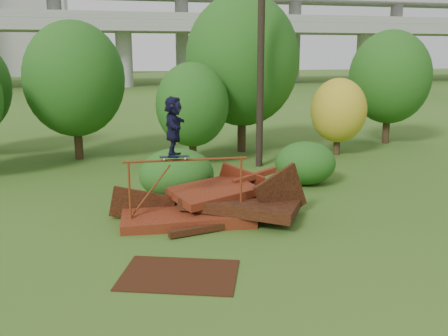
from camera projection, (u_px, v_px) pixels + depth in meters
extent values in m
plane|color=#2D5116|center=(277.00, 250.00, 11.82)|extent=(240.00, 240.00, 0.00)
cube|color=#46160C|center=(187.00, 213.00, 13.98)|extent=(3.80, 2.56, 0.60)
cube|color=black|center=(241.00, 204.00, 14.00)|extent=(3.66, 3.26, 0.61)
cube|color=#46160C|center=(213.00, 192.00, 14.24)|extent=(2.66, 2.17, 0.48)
cube|color=black|center=(281.00, 196.00, 14.02)|extent=(1.80, 0.66, 1.80)
cube|color=#46160C|center=(239.00, 187.00, 15.27)|extent=(1.45, 1.06, 1.61)
cube|color=black|center=(142.00, 206.00, 14.03)|extent=(1.88, 0.45, 1.22)
cube|color=black|center=(207.00, 229.00, 12.93)|extent=(2.06, 0.59, 0.17)
cube|color=#46160C|center=(255.00, 176.00, 14.99)|extent=(1.54, 0.65, 0.38)
cylinder|color=maroon|center=(130.00, 196.00, 13.05)|extent=(0.06, 0.06, 1.82)
cylinder|color=maroon|center=(241.00, 190.00, 13.58)|extent=(0.06, 0.06, 1.82)
cylinder|color=maroon|center=(186.00, 160.00, 13.11)|extent=(3.28, 0.29, 0.06)
cube|color=black|center=(174.00, 157.00, 13.03)|extent=(0.77, 0.26, 0.02)
cylinder|color=beige|center=(164.00, 159.00, 12.92)|extent=(0.06, 0.03, 0.05)
cylinder|color=beige|center=(164.00, 158.00, 13.08)|extent=(0.06, 0.03, 0.05)
cylinder|color=beige|center=(185.00, 158.00, 13.01)|extent=(0.06, 0.03, 0.05)
cylinder|color=beige|center=(184.00, 157.00, 13.17)|extent=(0.06, 0.03, 0.05)
imported|color=black|center=(174.00, 127.00, 12.86)|extent=(0.81, 1.52, 1.56)
cube|color=#32170A|center=(179.00, 275.00, 10.48)|extent=(2.86, 2.45, 0.03)
cylinder|color=black|center=(78.00, 138.00, 21.79)|extent=(0.36, 0.36, 1.88)
ellipsoid|color=#1B4512|center=(74.00, 79.00, 21.22)|extent=(4.26, 4.26, 4.90)
cylinder|color=black|center=(193.00, 148.00, 20.77)|extent=(0.32, 0.32, 1.38)
ellipsoid|color=#1B4512|center=(192.00, 105.00, 20.37)|extent=(3.00, 3.00, 3.45)
cylinder|color=black|center=(242.00, 127.00, 23.45)|extent=(0.40, 0.40, 2.28)
ellipsoid|color=#1B4512|center=(242.00, 60.00, 22.75)|extent=(5.21, 5.21, 5.99)
cylinder|color=black|center=(337.00, 143.00, 22.86)|extent=(0.29, 0.29, 1.09)
ellipsoid|color=#A58C19|center=(339.00, 110.00, 22.52)|extent=(2.52, 2.52, 2.90)
cylinder|color=black|center=(386.00, 125.00, 25.67)|extent=(0.36, 0.36, 1.85)
ellipsoid|color=#1B4512|center=(390.00, 77.00, 25.12)|extent=(4.06, 4.06, 4.67)
ellipsoid|color=#1B4512|center=(177.00, 174.00, 15.76)|extent=(2.37, 2.19, 1.64)
ellipsoid|color=#1B4512|center=(305.00, 163.00, 17.64)|extent=(2.16, 1.98, 1.53)
cylinder|color=black|center=(261.00, 46.00, 19.51)|extent=(0.28, 0.28, 9.65)
cube|color=gray|center=(123.00, 26.00, 66.67)|extent=(160.00, 9.00, 1.40)
cylinder|color=gray|center=(124.00, 57.00, 67.57)|extent=(2.20, 2.20, 8.00)
cylinder|color=gray|center=(251.00, 57.00, 71.90)|extent=(2.20, 2.20, 8.00)
cube|color=#9E9E99|center=(30.00, 5.00, 101.12)|extent=(14.00, 14.00, 28.00)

